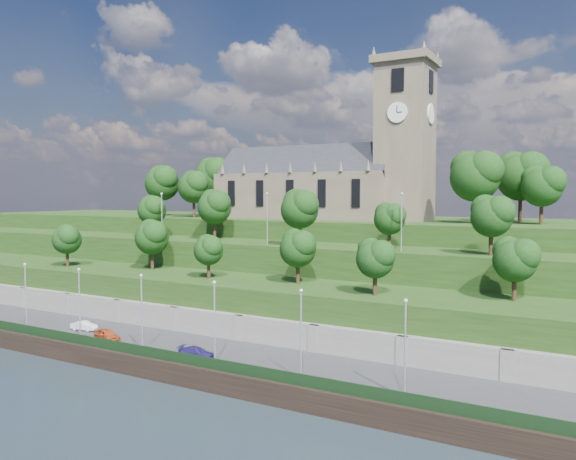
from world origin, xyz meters
The scene contains 17 objects.
ground centered at (0.00, 0.00, 0.00)m, with size 320.00×320.00×0.00m, color #1A242B.
promenade centered at (0.00, 6.00, 1.00)m, with size 160.00×12.00×2.00m, color #2D2D30.
quay_wall centered at (0.00, -0.05, 1.10)m, with size 160.00×0.50×2.20m, color black.
fence centered at (0.00, 0.60, 2.60)m, with size 160.00×0.10×1.20m, color black.
retaining_wall centered at (0.00, 11.97, 2.50)m, with size 160.00×2.10×5.00m.
embankment_lower centered at (0.00, 18.00, 4.00)m, with size 160.00×12.00×8.00m, color #1B3612.
embankment_upper centered at (0.00, 29.00, 6.00)m, with size 160.00×10.00×12.00m, color #1B3612.
hilltop centered at (0.00, 50.00, 7.50)m, with size 160.00×32.00×15.00m, color #1B3612.
church centered at (0.79, 45.98, 22.52)m, with size 38.60×12.35×27.60m.
trees_lower centered at (1.27, 18.29, 12.66)m, with size 69.87×8.78×7.60m.
trees_upper centered at (1.51, 28.20, 17.16)m, with size 60.07×8.45×8.17m.
trees_hilltop centered at (0.02, 45.11, 22.19)m, with size 75.72×16.64×11.81m.
lamp_posts_promenade centered at (-2.00, 2.50, 6.90)m, with size 60.36×0.36×8.56m.
lamp_posts_upper centered at (0.00, 26.00, 16.39)m, with size 40.36×0.36×7.57m.
car_left centered at (-8.57, 3.50, 2.70)m, with size 1.64×4.08×1.39m, color #AA3E1C.
car_middle centered at (-14.99, 5.65, 2.58)m, with size 1.22×3.50×1.15m, color silver.
car_right centered at (5.29, 2.89, 2.60)m, with size 1.68×4.13×1.20m, color navy.
Camera 1 is at (42.20, -43.17, 19.37)m, focal length 35.00 mm.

